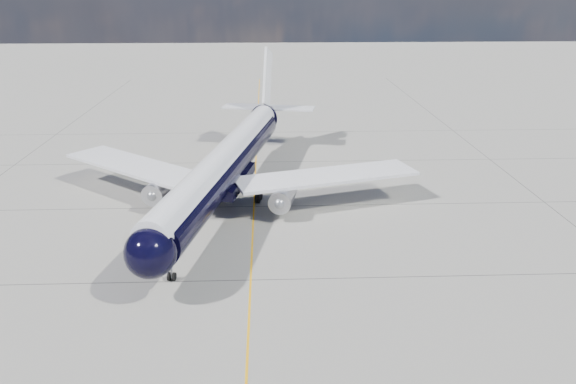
% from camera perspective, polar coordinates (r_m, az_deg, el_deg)
% --- Properties ---
extents(ground, '(320.00, 320.00, 0.00)m').
position_cam_1_polar(ground, '(61.59, -3.41, 0.26)').
color(ground, '#98968D').
rests_on(ground, ground).
extents(taxiway_centerline, '(0.16, 160.00, 0.01)m').
position_cam_1_polar(taxiway_centerline, '(56.92, -3.49, -1.48)').
color(taxiway_centerline, '#F6A80C').
rests_on(taxiway_centerline, ground).
extents(main_airliner, '(37.78, 46.58, 13.56)m').
position_cam_1_polar(main_airliner, '(57.44, -6.08, 3.10)').
color(main_airliner, black).
rests_on(main_airliner, ground).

